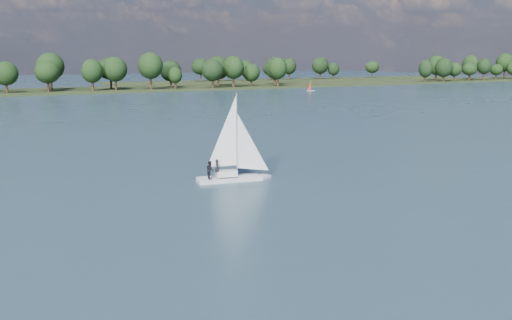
% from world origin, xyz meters
% --- Properties ---
extents(ground, '(700.00, 700.00, 0.00)m').
position_xyz_m(ground, '(0.00, 100.00, 0.00)').
color(ground, '#233342').
rests_on(ground, ground).
extents(far_shore, '(660.00, 40.00, 1.50)m').
position_xyz_m(far_shore, '(0.00, 212.00, 0.00)').
color(far_shore, black).
rests_on(far_shore, ground).
extents(far_shore_back, '(220.00, 30.00, 1.40)m').
position_xyz_m(far_shore_back, '(160.00, 260.00, 0.00)').
color(far_shore_back, black).
rests_on(far_shore_back, ground).
extents(sailboat, '(7.74, 3.38, 9.86)m').
position_xyz_m(sailboat, '(5.05, 34.66, 2.75)').
color(sailboat, silver).
rests_on(sailboat, ground).
extents(dinghy_orange, '(2.87, 1.24, 4.52)m').
position_xyz_m(dinghy_orange, '(108.49, 169.59, 1.07)').
color(dinghy_orange, silver).
rests_on(dinghy_orange, ground).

